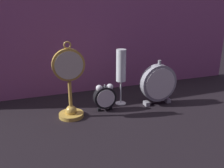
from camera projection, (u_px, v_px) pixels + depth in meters
ground_plane at (118, 115)px, 1.04m from camera, size 4.00×4.00×0.00m
fabric_backdrop_drape at (95, 35)px, 1.23m from camera, size 1.61×0.01×0.57m
pocket_watch_on_stand at (70, 87)px, 0.98m from camera, size 0.13×0.10×0.31m
alarm_clock_twin_bell at (105, 96)px, 1.06m from camera, size 0.10×0.03×0.12m
mantel_clock_silver at (158, 83)px, 1.11m from camera, size 0.17×0.04×0.20m
champagne_flute at (121, 69)px, 1.09m from camera, size 0.05×0.05×0.25m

